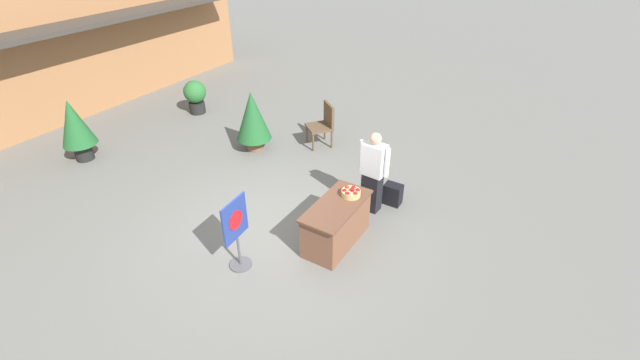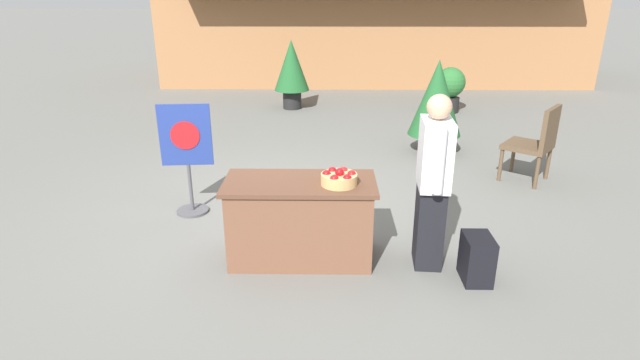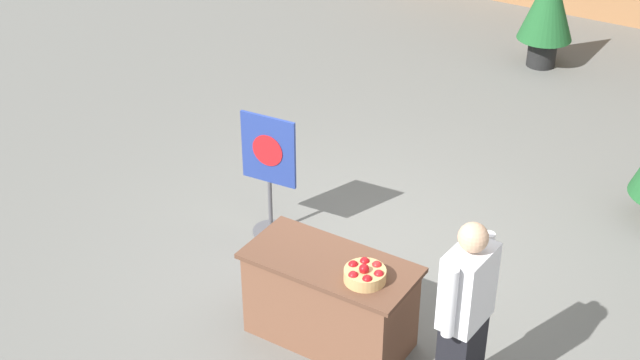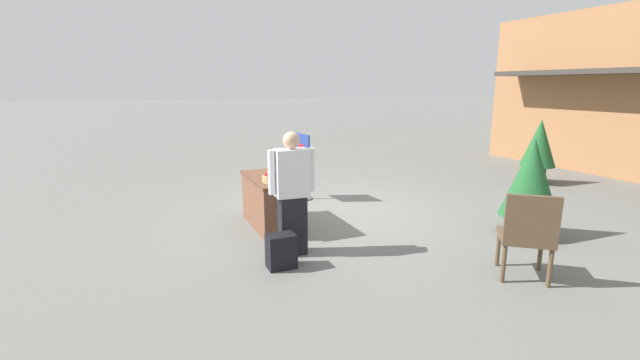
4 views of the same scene
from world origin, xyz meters
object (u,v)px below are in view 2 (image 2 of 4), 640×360
object	(u,v)px
patio_chair	(537,140)
backpack	(477,259)
apple_basket	(339,178)
potted_plant_far_left	(292,69)
poster_board	(187,156)
potted_plant_far_right	(450,87)
display_table	(300,220)
potted_plant_near_right	(436,100)
person_visitor	(433,182)

from	to	relation	value
patio_chair	backpack	bearing A→B (deg)	98.38
apple_basket	potted_plant_far_left	distance (m)	6.46
poster_board	potted_plant_far_right	distance (m)	6.47
display_table	potted_plant_far_left	distance (m)	6.36
potted_plant_far_right	potted_plant_far_left	size ratio (longest dim) A/B	0.64
apple_basket	potted_plant_near_right	xyz separation A→B (m)	(1.55, 3.37, -0.02)
apple_basket	potted_plant_near_right	world-z (taller)	potted_plant_near_right
apple_basket	person_visitor	size ratio (longest dim) A/B	0.20
potted_plant_far_left	potted_plant_near_right	world-z (taller)	potted_plant_near_right
apple_basket	person_visitor	world-z (taller)	person_visitor
apple_basket	potted_plant_far_right	size ratio (longest dim) A/B	0.35
patio_chair	potted_plant_far_left	bearing A→B (deg)	-12.31
display_table	patio_chair	world-z (taller)	patio_chair
apple_basket	potted_plant_far_left	xyz separation A→B (m)	(-0.85, 6.40, -0.00)
patio_chair	potted_plant_near_right	distance (m)	1.66
poster_board	potted_plant_far_left	xyz separation A→B (m)	(0.80, 5.31, 0.16)
poster_board	potted_plant_near_right	world-z (taller)	potted_plant_near_right
apple_basket	display_table	bearing A→B (deg)	168.24
display_table	poster_board	bearing A→B (deg)	141.98
potted_plant_near_right	display_table	bearing A→B (deg)	-120.04
backpack	potted_plant_near_right	world-z (taller)	potted_plant_near_right
backpack	patio_chair	world-z (taller)	patio_chair
backpack	poster_board	bearing A→B (deg)	154.17
display_table	potted_plant_far_left	world-z (taller)	potted_plant_far_left
apple_basket	poster_board	bearing A→B (deg)	146.61
potted_plant_far_right	potted_plant_far_left	xyz separation A→B (m)	(-3.27, 0.28, 0.32)
display_table	patio_chair	xyz separation A→B (m)	(2.97, 2.05, 0.18)
backpack	potted_plant_far_left	world-z (taller)	potted_plant_far_left
poster_board	potted_plant_far_right	xyz separation A→B (m)	(4.07, 5.03, -0.16)
apple_basket	patio_chair	distance (m)	3.38
display_table	potted_plant_far_left	size ratio (longest dim) A/B	0.97
apple_basket	potted_plant_far_left	size ratio (longest dim) A/B	0.23
person_visitor	backpack	size ratio (longest dim) A/B	3.82
potted_plant_far_left	potted_plant_near_right	bearing A→B (deg)	-51.53
backpack	potted_plant_near_right	size ratio (longest dim) A/B	0.29
apple_basket	backpack	xyz separation A→B (m)	(1.21, -0.30, -0.64)
display_table	person_visitor	distance (m)	1.26
backpack	potted_plant_far_right	bearing A→B (deg)	79.39
poster_board	potted_plant_far_left	size ratio (longest dim) A/B	0.88
apple_basket	potted_plant_far_right	world-z (taller)	apple_basket
display_table	potted_plant_far_right	bearing A→B (deg)	65.41
display_table	person_visitor	world-z (taller)	person_visitor
potted_plant_far_left	person_visitor	bearing A→B (deg)	-75.28
display_table	person_visitor	xyz separation A→B (m)	(1.19, -0.09, 0.42)
display_table	potted_plant_near_right	world-z (taller)	potted_plant_near_right
backpack	potted_plant_far_right	world-z (taller)	potted_plant_far_right
potted_plant_far_right	potted_plant_near_right	distance (m)	2.90
display_table	potted_plant_far_right	world-z (taller)	potted_plant_far_right
person_visitor	potted_plant_far_left	world-z (taller)	person_visitor
patio_chair	apple_basket	bearing A→B (deg)	77.64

